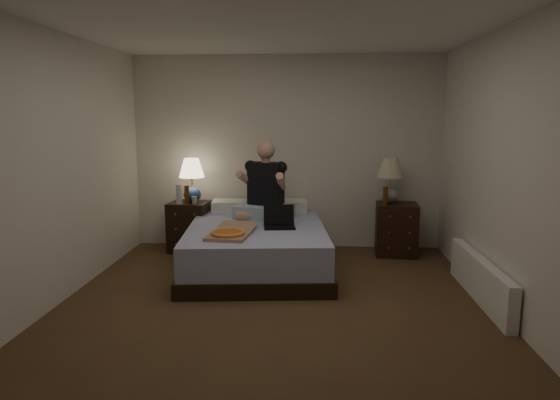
# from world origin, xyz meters

# --- Properties ---
(floor) EXTENTS (4.00, 4.50, 0.00)m
(floor) POSITION_xyz_m (0.00, 0.00, 0.00)
(floor) COLOR brown
(floor) RESTS_ON ground
(ceiling) EXTENTS (4.00, 4.50, 0.00)m
(ceiling) POSITION_xyz_m (0.00, 0.00, 2.50)
(ceiling) COLOR white
(ceiling) RESTS_ON ground
(wall_back) EXTENTS (4.00, 0.00, 2.50)m
(wall_back) POSITION_xyz_m (0.00, 2.25, 1.25)
(wall_back) COLOR silver
(wall_back) RESTS_ON ground
(wall_front) EXTENTS (4.00, 0.00, 2.50)m
(wall_front) POSITION_xyz_m (0.00, -2.25, 1.25)
(wall_front) COLOR silver
(wall_front) RESTS_ON ground
(wall_left) EXTENTS (0.00, 4.50, 2.50)m
(wall_left) POSITION_xyz_m (-2.00, 0.00, 1.25)
(wall_left) COLOR silver
(wall_left) RESTS_ON ground
(wall_right) EXTENTS (0.00, 4.50, 2.50)m
(wall_right) POSITION_xyz_m (2.00, 0.00, 1.25)
(wall_right) COLOR silver
(wall_right) RESTS_ON ground
(bed) EXTENTS (1.69, 2.14, 0.50)m
(bed) POSITION_xyz_m (-0.29, 1.22, 0.25)
(bed) COLOR #5568AB
(bed) RESTS_ON floor
(nightstand_left) EXTENTS (0.52, 0.48, 0.63)m
(nightstand_left) POSITION_xyz_m (-1.23, 1.93, 0.32)
(nightstand_left) COLOR black
(nightstand_left) RESTS_ON floor
(nightstand_right) EXTENTS (0.53, 0.49, 0.65)m
(nightstand_right) POSITION_xyz_m (1.40, 1.89, 0.32)
(nightstand_right) COLOR black
(nightstand_right) RESTS_ON floor
(lamp_left) EXTENTS (0.34, 0.34, 0.56)m
(lamp_left) POSITION_xyz_m (-1.19, 1.95, 0.91)
(lamp_left) COLOR #274590
(lamp_left) RESTS_ON nightstand_left
(lamp_right) EXTENTS (0.36, 0.36, 0.56)m
(lamp_right) POSITION_xyz_m (1.31, 1.96, 0.93)
(lamp_right) COLOR gray
(lamp_right) RESTS_ON nightstand_right
(water_bottle) EXTENTS (0.07, 0.07, 0.25)m
(water_bottle) POSITION_xyz_m (-1.32, 1.79, 0.76)
(water_bottle) COLOR silver
(water_bottle) RESTS_ON nightstand_left
(soda_can) EXTENTS (0.07, 0.07, 0.10)m
(soda_can) POSITION_xyz_m (-1.13, 1.79, 0.68)
(soda_can) COLOR #BABBB6
(soda_can) RESTS_ON nightstand_left
(beer_bottle_left) EXTENTS (0.06, 0.06, 0.23)m
(beer_bottle_left) POSITION_xyz_m (-1.23, 1.83, 0.75)
(beer_bottle_left) COLOR #552A0C
(beer_bottle_left) RESTS_ON nightstand_left
(beer_bottle_right) EXTENTS (0.06, 0.06, 0.23)m
(beer_bottle_right) POSITION_xyz_m (1.23, 1.78, 0.76)
(beer_bottle_right) COLOR #502D0B
(beer_bottle_right) RESTS_ON nightstand_right
(person) EXTENTS (0.78, 0.69, 0.93)m
(person) POSITION_xyz_m (-0.23, 1.62, 0.97)
(person) COLOR black
(person) RESTS_ON bed
(laptop) EXTENTS (0.37, 0.32, 0.24)m
(laptop) POSITION_xyz_m (-0.02, 1.10, 0.62)
(laptop) COLOR black
(laptop) RESTS_ON bed
(pizza_box) EXTENTS (0.47, 0.80, 0.08)m
(pizza_box) POSITION_xyz_m (-0.51, 0.61, 0.54)
(pizza_box) COLOR tan
(pizza_box) RESTS_ON bed
(radiator) EXTENTS (0.10, 1.60, 0.40)m
(radiator) POSITION_xyz_m (1.93, 0.36, 0.20)
(radiator) COLOR white
(radiator) RESTS_ON floor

